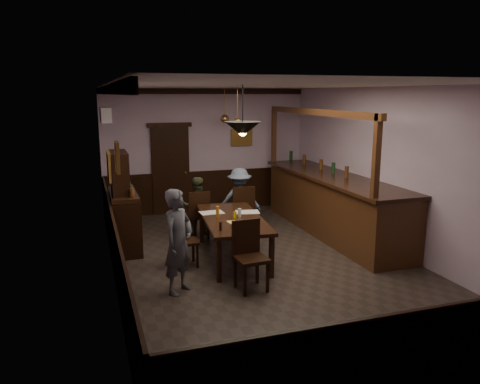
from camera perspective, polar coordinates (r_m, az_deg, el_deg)
name	(u,v)px	position (r m, az deg, el deg)	size (l,w,h in m)	color
room	(265,178)	(7.76, 3.12, 1.71)	(5.01, 8.01, 3.01)	#2D2621
dining_table	(233,221)	(8.20, -0.89, -3.54)	(1.23, 2.29, 0.75)	black
chair_far_left	(199,213)	(9.38, -5.07, -2.53)	(0.44, 0.44, 0.98)	black
chair_far_right	(242,209)	(9.52, 0.30, -2.05)	(0.49, 0.49, 1.05)	black
chair_near	(249,252)	(7.01, 1.10, -7.29)	(0.48, 0.48, 1.03)	black
chair_side	(181,238)	(7.93, -7.19, -5.56)	(0.40, 0.40, 0.91)	black
person_standing	(178,242)	(6.85, -7.52, -6.01)	(0.56, 0.37, 1.55)	#4C4E57
person_seated_left	(197,206)	(9.64, -5.32, -1.72)	(0.59, 0.46, 1.21)	#474D2E
person_seated_right	(239,201)	(9.76, -0.08, -1.05)	(0.88, 0.51, 1.36)	slate
newspaper_left	(212,213)	(8.51, -3.48, -2.51)	(0.42, 0.30, 0.01)	silver
newspaper_right	(247,212)	(8.53, 0.92, -2.45)	(0.42, 0.30, 0.01)	silver
napkin	(232,222)	(7.90, -1.00, -3.64)	(0.15, 0.15, 0.00)	#F0CE58
saucer	(255,224)	(7.76, 1.79, -3.91)	(0.15, 0.15, 0.01)	white
coffee_cup	(255,222)	(7.74, 1.85, -3.62)	(0.08, 0.08, 0.07)	white
pastry_plate	(237,225)	(7.66, -0.37, -4.10)	(0.22, 0.22, 0.01)	white
pastry_ring_a	(234,224)	(7.63, -0.77, -3.94)	(0.13, 0.13, 0.04)	#C68C47
pastry_ring_b	(239,224)	(7.64, -0.07, -3.92)	(0.13, 0.13, 0.04)	#C68C47
soda_can	(235,215)	(8.09, -0.65, -2.85)	(0.07, 0.07, 0.12)	yellow
beer_glass	(218,212)	(8.17, -2.75, -2.43)	(0.06, 0.06, 0.20)	#BF721E
water_glass	(240,213)	(8.20, -0.06, -2.54)	(0.06, 0.06, 0.15)	silver
pepper_mill	(221,226)	(7.40, -2.39, -4.20)	(0.04, 0.04, 0.14)	black
sideboard	(123,210)	(8.98, -14.03, -2.20)	(0.50, 1.39, 1.84)	black
bar_counter	(332,203)	(9.89, 11.21, -1.30)	(1.07, 4.60, 2.57)	#452412
door_back	(171,171)	(11.37, -8.44, 2.57)	(0.90, 0.06, 2.10)	black
ac_unit	(105,115)	(10.03, -16.09, 9.05)	(0.20, 0.85, 0.30)	white
picture_left_small	(117,157)	(5.57, -14.74, 4.09)	(0.04, 0.28, 0.36)	olive
picture_left_large	(109,166)	(8.01, -15.71, 3.06)	(0.04, 0.62, 0.48)	olive
picture_back	(242,137)	(11.72, 0.19, 6.67)	(0.55, 0.04, 0.42)	olive
pendant_iron	(243,129)	(7.14, 0.33, 7.70)	(0.56, 0.56, 0.76)	black
pendant_brass_mid	(237,123)	(9.40, -0.31, 8.42)	(0.20, 0.20, 0.81)	#BF8C3F
pendant_brass_far	(225,119)	(10.97, -1.87, 8.91)	(0.20, 0.20, 0.81)	#BF8C3F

